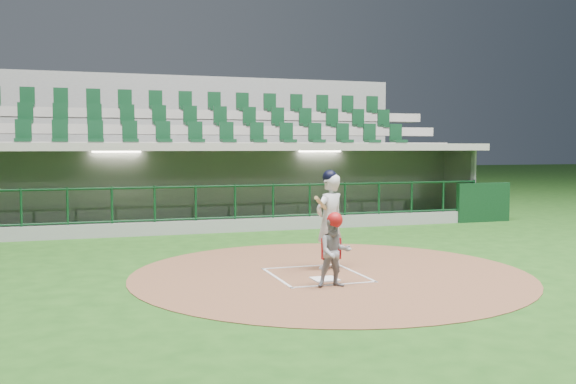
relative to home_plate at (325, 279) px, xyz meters
name	(u,v)px	position (x,y,z in m)	size (l,w,h in m)	color
ground	(311,273)	(0.00, 0.70, -0.02)	(120.00, 120.00, 0.00)	#1C4714
dirt_circle	(330,273)	(0.30, 0.50, -0.02)	(7.20, 7.20, 0.01)	brown
home_plate	(325,279)	(0.00, 0.00, 0.00)	(0.43, 0.43, 0.02)	white
batter_box_chalk	(317,275)	(0.00, 0.40, 0.00)	(1.55, 1.80, 0.01)	white
dugout_structure	(222,192)	(0.06, 8.52, 0.94)	(16.40, 3.70, 3.00)	gray
seating_deck	(202,173)	(0.00, 11.61, 1.40)	(17.00, 6.72, 5.15)	slate
batter	(330,220)	(0.45, 0.91, 0.92)	(0.92, 0.97, 1.86)	silver
catcher	(335,250)	(-0.06, -0.57, 0.60)	(0.61, 0.50, 1.23)	#929297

